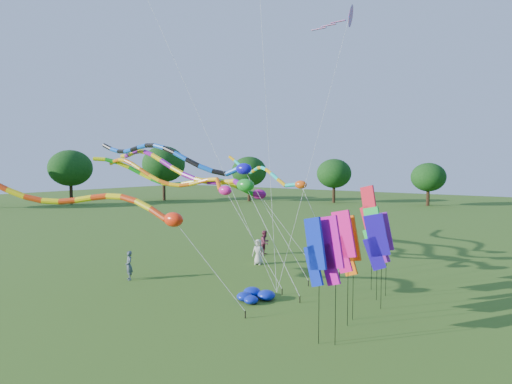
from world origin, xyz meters
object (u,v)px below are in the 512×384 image
Objects in this scene: tube_kite_red at (87,200)px; person_c at (265,243)px; person_b at (129,265)px; tube_kite_orange at (179,179)px; person_a at (258,252)px; blue_nylon_heap at (253,293)px.

tube_kite_red is 13.40m from person_c.
tube_kite_red is at bearing -42.89° from person_b.
tube_kite_orange is at bearing 168.69° from person_c.
tube_kite_red is at bearing -116.38° from person_a.
blue_nylon_heap is 9.59m from person_c.
tube_kite_orange reaches higher than person_c.
tube_kite_red is 9.25× the size of blue_nylon_heap.
person_c reaches higher than person_a.
blue_nylon_heap is 6.77m from person_a.
tube_kite_red reaches higher than blue_nylon_heap.
person_a is at bearing 86.20° from person_b.
tube_kite_orange reaches higher than tube_kite_red.
person_c is at bearing 99.64° from person_b.
tube_kite_orange is 5.42m from person_b.
person_b is (-7.31, -1.26, 0.55)m from blue_nylon_heap.
blue_nylon_heap is 0.95× the size of person_b.
person_a is 1.00× the size of person_b.
tube_kite_red is at bearing -141.95° from blue_nylon_heap.
person_c is (0.99, 12.82, -3.76)m from tube_kite_red.
blue_nylon_heap is at bearing 19.34° from tube_kite_red.
tube_kite_orange is 8.07× the size of person_a.
tube_kite_orange is (-0.20, 5.89, 0.79)m from tube_kite_red.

